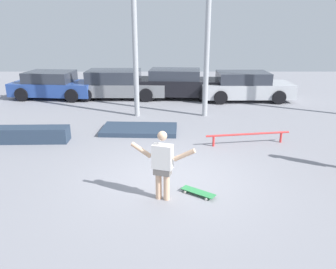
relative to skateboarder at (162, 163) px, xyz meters
name	(u,v)px	position (x,y,z in m)	size (l,w,h in m)	color
ground_plane	(172,178)	(0.23, 0.97, -0.82)	(36.00, 36.00, 0.00)	gray
skateboarder	(162,163)	(0.00, 0.00, 0.00)	(1.33, 0.49, 1.50)	#DBAD89
skateboard	(197,192)	(0.76, 0.17, -0.76)	(0.75, 0.62, 0.08)	#338C4C
grind_box	(31,135)	(-4.10, 3.49, -0.58)	(2.25, 0.58, 0.47)	#28384C
manual_pad	(139,129)	(-0.86, 4.49, -0.74)	(2.52, 1.32, 0.15)	#28384C
grind_rail	(247,135)	(2.53, 3.27, -0.54)	(2.59, 0.47, 0.35)	red
canopy_support_left	(48,3)	(-4.13, 6.52, 3.36)	(6.23, 0.20, 6.88)	#A5A8AD
canopy_support_right	(292,3)	(4.58, 6.52, 3.36)	(6.23, 0.20, 6.88)	#A5A8AD
parked_car_blue	(52,85)	(-5.50, 9.82, -0.19)	(4.09, 2.26, 1.28)	#284793
parked_car_grey	(116,85)	(-2.39, 9.84, -0.17)	(4.59, 2.00, 1.34)	slate
parked_car_black	(177,84)	(0.58, 9.78, -0.13)	(4.44, 2.13, 1.39)	black
parked_car_silver	(244,87)	(3.76, 9.32, -0.17)	(4.29, 1.96, 1.33)	#B7BABF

